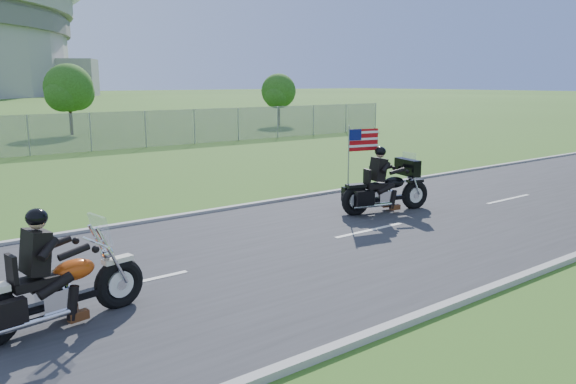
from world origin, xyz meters
TOP-DOWN VIEW (x-y plane):
  - ground at (0.00, 0.00)m, footprint 420.00×420.00m
  - road at (0.00, 0.00)m, footprint 120.00×8.00m
  - curb_north at (0.00, 4.05)m, footprint 120.00×0.18m
  - curb_south at (0.00, -4.05)m, footprint 120.00×0.18m
  - tree_fence_near at (6.04, 30.04)m, footprint 3.52×3.28m
  - tree_fence_far at (22.04, 28.03)m, footprint 3.08×2.87m
  - motorcycle_lead at (-3.51, -1.01)m, footprint 2.75×0.92m
  - motorcycle_follow at (5.79, 1.17)m, footprint 2.74×1.18m

SIDE VIEW (x-z plane):
  - ground at x=0.00m, z-range 0.00..0.00m
  - road at x=0.00m, z-range 0.00..0.04m
  - curb_north at x=0.00m, z-range -0.01..0.11m
  - curb_south at x=0.00m, z-range -0.01..0.11m
  - motorcycle_lead at x=-3.51m, z-range -0.34..1.51m
  - motorcycle_follow at x=5.79m, z-range -0.52..1.79m
  - tree_fence_far at x=22.04m, z-range 0.54..4.74m
  - tree_fence_near at x=6.04m, z-range 0.60..5.35m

